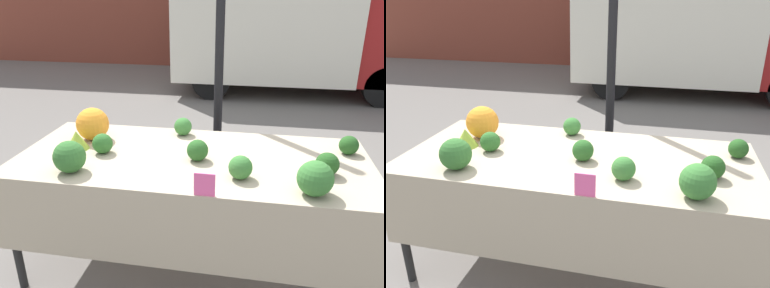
{
  "view_description": "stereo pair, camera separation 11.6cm",
  "coord_description": "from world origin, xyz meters",
  "views": [
    {
      "loc": [
        0.37,
        -2.04,
        1.71
      ],
      "look_at": [
        0.0,
        0.0,
        0.87
      ],
      "focal_mm": 35.0,
      "sensor_mm": 36.0,
      "label": 1
    },
    {
      "loc": [
        0.48,
        -2.02,
        1.71
      ],
      "look_at": [
        0.0,
        0.0,
        0.87
      ],
      "focal_mm": 35.0,
      "sensor_mm": 36.0,
      "label": 2
    }
  ],
  "objects": [
    {
      "name": "ground_plane",
      "position": [
        0.0,
        0.0,
        0.0
      ],
      "size": [
        40.0,
        40.0,
        0.0
      ],
      "primitive_type": "plane",
      "color": "slate"
    },
    {
      "name": "parked_truck",
      "position": [
        0.81,
        5.09,
        1.17
      ],
      "size": [
        4.15,
        1.95,
        2.21
      ],
      "color": "silver",
      "rests_on": "ground_plane"
    },
    {
      "name": "broccoli_head_0",
      "position": [
        -0.55,
        -0.05,
        0.86
      ],
      "size": [
        0.12,
        0.12,
        0.12
      ],
      "color": "#2D6628",
      "rests_on": "market_table"
    },
    {
      "name": "broccoli_head_2",
      "position": [
        -0.13,
        0.35,
        0.86
      ],
      "size": [
        0.12,
        0.12,
        0.12
      ],
      "color": "#387533",
      "rests_on": "market_table"
    },
    {
      "name": "broccoli_head_6",
      "position": [
        0.04,
        -0.05,
        0.86
      ],
      "size": [
        0.13,
        0.13,
        0.13
      ],
      "color": "#285B23",
      "rests_on": "market_table"
    },
    {
      "name": "tent_pole",
      "position": [
        0.06,
        0.88,
        1.31
      ],
      "size": [
        0.07,
        0.07,
        2.62
      ],
      "color": "black",
      "rests_on": "ground_plane"
    },
    {
      "name": "orange_cauliflower",
      "position": [
        -0.7,
        0.16,
        0.9
      ],
      "size": [
        0.22,
        0.22,
        0.22
      ],
      "color": "orange",
      "rests_on": "market_table"
    },
    {
      "name": "broccoli_head_7",
      "position": [
        0.94,
        0.2,
        0.85
      ],
      "size": [
        0.12,
        0.12,
        0.12
      ],
      "color": "#23511E",
      "rests_on": "market_table"
    },
    {
      "name": "broccoli_head_4",
      "position": [
        0.3,
        -0.24,
        0.86
      ],
      "size": [
        0.13,
        0.13,
        0.13
      ],
      "color": "#387533",
      "rests_on": "market_table"
    },
    {
      "name": "romanesco_head",
      "position": [
        -0.74,
        -0.01,
        0.85
      ],
      "size": [
        0.15,
        0.15,
        0.12
      ],
      "color": "#93B238",
      "rests_on": "market_table"
    },
    {
      "name": "price_sign",
      "position": [
        0.14,
        -0.46,
        0.85
      ],
      "size": [
        0.1,
        0.01,
        0.12
      ],
      "color": "#F45B9E",
      "rests_on": "market_table"
    },
    {
      "name": "broccoli_head_1",
      "position": [
        -0.62,
        -0.33,
        0.88
      ],
      "size": [
        0.18,
        0.18,
        0.18
      ],
      "color": "#336B2D",
      "rests_on": "market_table"
    },
    {
      "name": "broccoli_head_5",
      "position": [
        0.67,
        -0.35,
        0.88
      ],
      "size": [
        0.18,
        0.18,
        0.18
      ],
      "color": "#387533",
      "rests_on": "market_table"
    },
    {
      "name": "market_table",
      "position": [
        0.0,
        -0.07,
        0.71
      ],
      "size": [
        2.12,
        0.94,
        0.79
      ],
      "color": "tan",
      "rests_on": "ground_plane"
    },
    {
      "name": "broccoli_head_3",
      "position": [
        0.76,
        -0.12,
        0.86
      ],
      "size": [
        0.13,
        0.13,
        0.13
      ],
      "color": "#23511E",
      "rests_on": "market_table"
    }
  ]
}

